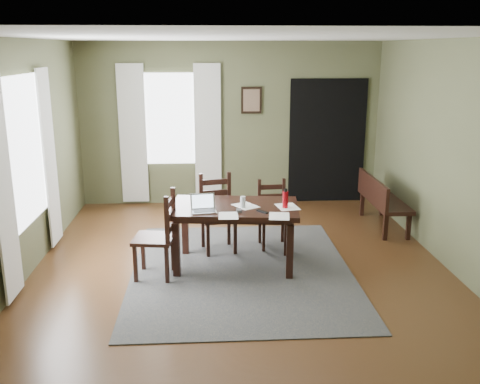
{
  "coord_description": "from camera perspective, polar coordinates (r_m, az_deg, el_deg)",
  "views": [
    {
      "loc": [
        -0.38,
        -5.93,
        2.59
      ],
      "look_at": [
        0.0,
        0.3,
        0.9
      ],
      "focal_mm": 40.0,
      "sensor_mm": 36.0,
      "label": 1
    }
  ],
  "objects": [
    {
      "name": "doorway_back",
      "position": [
        9.26,
        9.28,
        5.36
      ],
      "size": [
        1.3,
        0.03,
        2.1
      ],
      "color": "black",
      "rests_on": "ground"
    },
    {
      "name": "bench",
      "position": [
        8.15,
        14.75,
        -0.57
      ],
      "size": [
        0.43,
        1.34,
        0.76
      ],
      "rotation": [
        0.0,
        0.0,
        1.57
      ],
      "color": "black",
      "rests_on": "ground"
    },
    {
      "name": "framed_picture",
      "position": [
        8.97,
        1.22,
        9.76
      ],
      "size": [
        0.34,
        0.03,
        0.44
      ],
      "color": "black",
      "rests_on": "ground"
    },
    {
      "name": "curtain_left_far",
      "position": [
        7.38,
        -19.65,
        3.41
      ],
      "size": [
        0.03,
        0.48,
        2.3
      ],
      "color": "silver",
      "rests_on": "ground"
    },
    {
      "name": "paper_e",
      "position": [
        5.99,
        -1.26,
        -2.54
      ],
      "size": [
        0.23,
        0.29,
        0.0
      ],
      "primitive_type": "cube",
      "rotation": [
        0.0,
        0.0,
        -0.03
      ],
      "color": "white",
      "rests_on": "dining_table"
    },
    {
      "name": "ground",
      "position": [
        6.49,
        0.16,
        -8.44
      ],
      "size": [
        5.0,
        6.0,
        0.01
      ],
      "color": "#492C16"
    },
    {
      "name": "window_back",
      "position": [
        9.0,
        -7.47,
        7.73
      ],
      "size": [
        1.0,
        0.01,
        1.5
      ],
      "color": "white",
      "rests_on": "ground"
    },
    {
      "name": "curtain_back_left",
      "position": [
        9.07,
        -11.36,
        6.02
      ],
      "size": [
        0.44,
        0.03,
        2.3
      ],
      "color": "silver",
      "rests_on": "ground"
    },
    {
      "name": "rug",
      "position": [
        6.48,
        0.16,
        -8.35
      ],
      "size": [
        2.6,
        3.2,
        0.01
      ],
      "color": "#3B3B3B",
      "rests_on": "ground"
    },
    {
      "name": "tv_remote",
      "position": [
        6.13,
        2.39,
        -2.1
      ],
      "size": [
        0.13,
        0.15,
        0.02
      ],
      "primitive_type": "cube",
      "rotation": [
        0.0,
        0.0,
        0.66
      ],
      "color": "black",
      "rests_on": "dining_table"
    },
    {
      "name": "chair_end",
      "position": [
        6.21,
        -8.69,
        -4.68
      ],
      "size": [
        0.5,
        0.5,
        1.02
      ],
      "rotation": [
        0.0,
        0.0,
        -1.7
      ],
      "color": "black",
      "rests_on": "rug"
    },
    {
      "name": "water_bottle",
      "position": [
        6.28,
        4.86,
        -0.77
      ],
      "size": [
        0.07,
        0.07,
        0.23
      ],
      "rotation": [
        0.0,
        0.0,
        0.07
      ],
      "color": "#B20D17",
      "rests_on": "dining_table"
    },
    {
      "name": "chair_back_right",
      "position": [
        7.13,
        3.53,
        -2.44
      ],
      "size": [
        0.41,
        0.42,
        0.89
      ],
      "rotation": [
        0.0,
        0.0,
        0.07
      ],
      "color": "black",
      "rests_on": "rug"
    },
    {
      "name": "dining_table",
      "position": [
        6.4,
        -0.59,
        -2.27
      ],
      "size": [
        1.6,
        1.06,
        0.76
      ],
      "rotation": [
        0.0,
        0.0,
        -0.11
      ],
      "color": "black",
      "rests_on": "rug"
    },
    {
      "name": "curtain_left_near",
      "position": [
        5.87,
        -23.94,
        0.12
      ],
      "size": [
        0.03,
        0.48,
        2.3
      ],
      "color": "silver",
      "rests_on": "ground"
    },
    {
      "name": "paper_d",
      "position": [
        6.35,
        5.08,
        -1.59
      ],
      "size": [
        0.29,
        0.34,
        0.0
      ],
      "primitive_type": "cube",
      "rotation": [
        0.0,
        0.0,
        0.18
      ],
      "color": "white",
      "rests_on": "dining_table"
    },
    {
      "name": "curtain_back_right",
      "position": [
        8.98,
        -3.46,
        6.2
      ],
      "size": [
        0.44,
        0.03,
        2.3
      ],
      "color": "silver",
      "rests_on": "ground"
    },
    {
      "name": "laptop",
      "position": [
        6.17,
        -3.93,
        -1.58
      ],
      "size": [
        0.31,
        0.26,
        0.19
      ],
      "rotation": [
        0.0,
        0.0,
        0.14
      ],
      "color": "#B7B7BC",
      "rests_on": "dining_table"
    },
    {
      "name": "paper_c",
      "position": [
        6.36,
        0.6,
        -1.48
      ],
      "size": [
        0.35,
        0.37,
        0.0
      ],
      "primitive_type": "cube",
      "rotation": [
        0.0,
        0.0,
        0.55
      ],
      "color": "white",
      "rests_on": "dining_table"
    },
    {
      "name": "chair_back_left",
      "position": [
        6.98,
        -2.4,
        -2.35
      ],
      "size": [
        0.51,
        0.51,
        1.0
      ],
      "rotation": [
        0.0,
        0.0,
        0.19
      ],
      "color": "black",
      "rests_on": "rug"
    },
    {
      "name": "room_shell",
      "position": [
        6.0,
        0.17,
        7.61
      ],
      "size": [
        5.02,
        6.02,
        2.71
      ],
      "color": "#565A3B",
      "rests_on": "ground"
    },
    {
      "name": "paper_b",
      "position": [
        5.99,
        4.2,
        -2.59
      ],
      "size": [
        0.26,
        0.32,
        0.0
      ],
      "primitive_type": "cube",
      "rotation": [
        0.0,
        0.0,
        -0.14
      ],
      "color": "white",
      "rests_on": "dining_table"
    },
    {
      "name": "drinking_glass",
      "position": [
        6.28,
        0.31,
        -1.07
      ],
      "size": [
        0.07,
        0.07,
        0.14
      ],
      "primitive_type": "cylinder",
      "rotation": [
        0.0,
        0.0,
        0.06
      ],
      "color": "silver",
      "rests_on": "dining_table"
    },
    {
      "name": "window_left",
      "position": [
        6.58,
        -22.01,
        4.06
      ],
      "size": [
        0.01,
        1.3,
        1.7
      ],
      "color": "white",
      "rests_on": "ground"
    },
    {
      "name": "computer_mouse",
      "position": [
        6.13,
        -0.11,
        -2.0
      ],
      "size": [
        0.06,
        0.1,
        0.03
      ],
      "primitive_type": "cube",
      "rotation": [
        0.0,
        0.0,
        0.05
      ],
      "color": "#3F3F42",
      "rests_on": "dining_table"
    }
  ]
}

